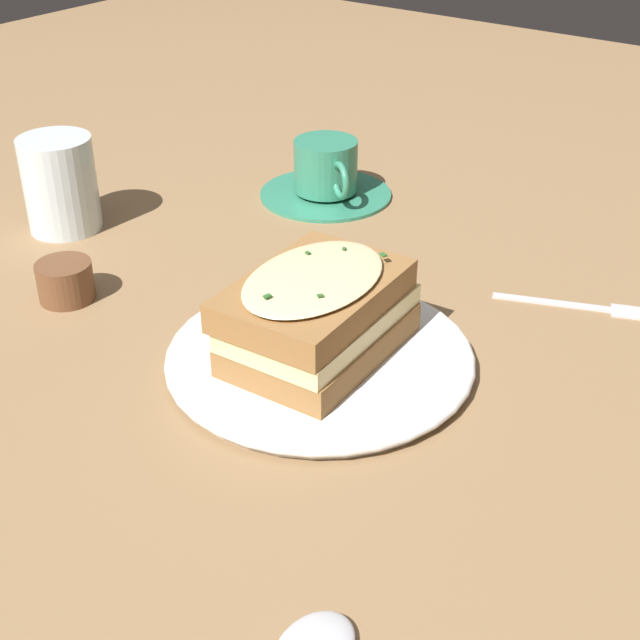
{
  "coord_description": "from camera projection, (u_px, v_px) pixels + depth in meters",
  "views": [
    {
      "loc": [
        0.47,
        0.39,
        0.41
      ],
      "look_at": [
        -0.02,
        0.03,
        0.04
      ],
      "focal_mm": 50.0,
      "sensor_mm": 36.0,
      "label": 1
    }
  ],
  "objects": [
    {
      "name": "sandwich",
      "position": [
        317.0,
        314.0,
        0.71
      ],
      "size": [
        0.16,
        0.11,
        0.08
      ],
      "rotation": [
        0.0,
        0.0,
        0.05
      ],
      "color": "olive",
      "rests_on": "dinner_plate"
    },
    {
      "name": "ground_plane",
      "position": [
        281.0,
        364.0,
        0.74
      ],
      "size": [
        2.4,
        2.4,
        0.0
      ],
      "primitive_type": "plane",
      "color": "olive"
    },
    {
      "name": "teacup_with_saucer",
      "position": [
        326.0,
        175.0,
        1.02
      ],
      "size": [
        0.15,
        0.15,
        0.07
      ],
      "rotation": [
        0.0,
        0.0,
        0.97
      ],
      "color": "#338466",
      "rests_on": "ground_plane"
    },
    {
      "name": "water_glass",
      "position": [
        60.0,
        184.0,
        0.94
      ],
      "size": [
        0.08,
        0.08,
        0.1
      ],
      "primitive_type": "cylinder",
      "color": "silver",
      "rests_on": "ground_plane"
    },
    {
      "name": "fork",
      "position": [
        612.0,
        309.0,
        0.81
      ],
      "size": [
        0.08,
        0.17,
        0.0
      ],
      "rotation": [
        0.0,
        0.0,
        0.38
      ],
      "color": "silver",
      "rests_on": "ground_plane"
    },
    {
      "name": "dinner_plate",
      "position": [
        320.0,
        357.0,
        0.73
      ],
      "size": [
        0.25,
        0.25,
        0.01
      ],
      "color": "white",
      "rests_on": "ground_plane"
    },
    {
      "name": "condiment_pot",
      "position": [
        65.0,
        281.0,
        0.82
      ],
      "size": [
        0.05,
        0.05,
        0.04
      ],
      "primitive_type": "cylinder",
      "color": "brown",
      "rests_on": "ground_plane"
    }
  ]
}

